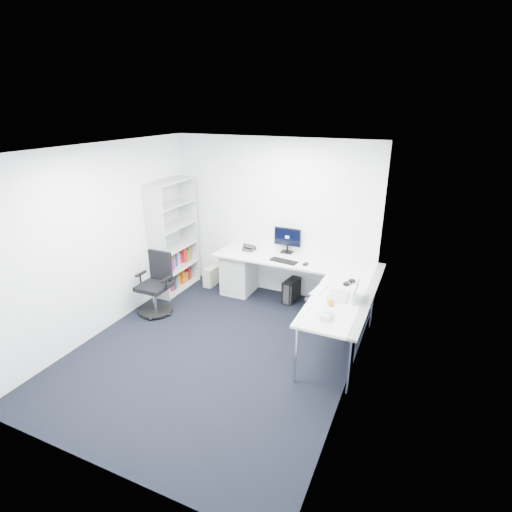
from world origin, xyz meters
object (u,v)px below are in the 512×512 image
at_px(bookshelf, 173,237).
at_px(laptop, 339,288).
at_px(task_chair, 153,285).
at_px(monitor, 287,240).
at_px(l_desk, 288,290).

distance_m(bookshelf, laptop, 3.20).
xyz_separation_m(task_chair, monitor, (1.70, 1.48, 0.53)).
height_order(bookshelf, task_chair, bookshelf).
xyz_separation_m(bookshelf, laptop, (3.11, -0.74, -0.06)).
bearing_deg(monitor, l_desk, -67.01).
distance_m(monitor, laptop, 1.77).
bearing_deg(task_chair, monitor, 41.07).
bearing_deg(laptop, monitor, 127.72).
xyz_separation_m(monitor, laptop, (1.19, -1.30, -0.09)).
relative_size(l_desk, laptop, 7.35).
height_order(l_desk, monitor, monitor).
bearing_deg(monitor, laptop, -46.90).
relative_size(l_desk, bookshelf, 1.38).
distance_m(l_desk, bookshelf, 2.26).
height_order(monitor, laptop, monitor).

